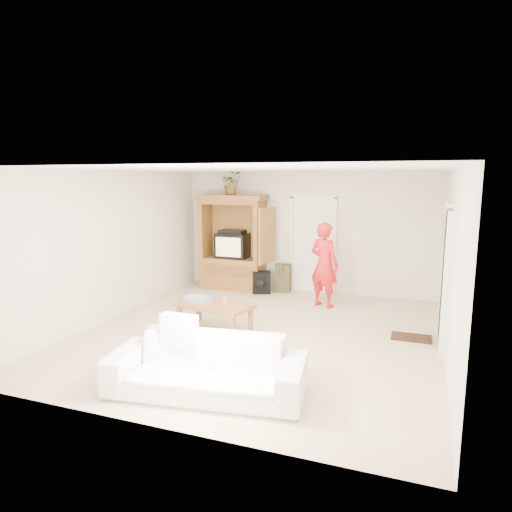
{
  "coord_description": "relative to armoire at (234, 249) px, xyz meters",
  "views": [
    {
      "loc": [
        2.37,
        -6.62,
        2.48
      ],
      "look_at": [
        -0.29,
        0.6,
        1.15
      ],
      "focal_mm": 32.0,
      "sensor_mm": 36.0,
      "label": 1
    }
  ],
  "objects": [
    {
      "name": "doormat",
      "position": [
        3.88,
        -2.06,
        -0.9
      ],
      "size": [
        0.6,
        0.4,
        0.02
      ],
      "primitive_type": "cube",
      "color": "#382316",
      "rests_on": "floor"
    },
    {
      "name": "door_back",
      "position": [
        1.73,
        0.31,
        0.11
      ],
      "size": [
        0.85,
        0.05,
        2.04
      ],
      "primitive_type": "cube",
      "color": "white",
      "rests_on": "floor"
    },
    {
      "name": "backpack_olive",
      "position": [
        1.14,
        0.06,
        -0.6
      ],
      "size": [
        0.35,
        0.28,
        0.62
      ],
      "primitive_type": null,
      "rotation": [
        0.0,
        0.0,
        0.11
      ],
      "color": "#47442B",
      "rests_on": "floor"
    },
    {
      "name": "backpack_black",
      "position": [
        0.75,
        -0.26,
        -0.67
      ],
      "size": [
        0.44,
        0.34,
        0.47
      ],
      "primitive_type": null,
      "rotation": [
        0.0,
        0.0,
        0.35
      ],
      "color": "black",
      "rests_on": "floor"
    },
    {
      "name": "sofa",
      "position": [
        1.7,
        -4.83,
        -0.58
      ],
      "size": [
        2.36,
        1.19,
        0.66
      ],
      "primitive_type": "imported",
      "rotation": [
        0.0,
        0.0,
        0.14
      ],
      "color": "white",
      "rests_on": "floor"
    },
    {
      "name": "wall_left",
      "position": [
        -1.17,
        -2.66,
        0.39
      ],
      "size": [
        0.0,
        6.0,
        6.0
      ],
      "primitive_type": "plane",
      "rotation": [
        1.57,
        0.0,
        1.57
      ],
      "color": "silver",
      "rests_on": "floor"
    },
    {
      "name": "doorway_right",
      "position": [
        4.3,
        -2.06,
        0.11
      ],
      "size": [
        0.05,
        0.9,
        2.04
      ],
      "primitive_type": "cube",
      "color": "black",
      "rests_on": "floor"
    },
    {
      "name": "ceiling",
      "position": [
        1.58,
        -2.66,
        1.69
      ],
      "size": [
        6.0,
        6.0,
        0.0
      ],
      "primitive_type": "plane",
      "rotation": [
        3.14,
        0.0,
        0.0
      ],
      "color": "white",
      "rests_on": "floor"
    },
    {
      "name": "man",
      "position": [
        2.21,
        -0.76,
        -0.09
      ],
      "size": [
        0.71,
        0.6,
        1.65
      ],
      "primitive_type": "imported",
      "rotation": [
        0.0,
        0.0,
        2.74
      ],
      "color": "red",
      "rests_on": "floor"
    },
    {
      "name": "towel",
      "position": [
        0.52,
        -2.76,
        -0.41
      ],
      "size": [
        0.42,
        0.34,
        0.08
      ],
      "primitive_type": "cube",
      "rotation": [
        0.0,
        0.0,
        -0.16
      ],
      "color": "#D8489E",
      "rests_on": "coffee_table"
    },
    {
      "name": "armoire",
      "position": [
        0.0,
        0.0,
        0.0
      ],
      "size": [
        1.82,
        1.14,
        2.1
      ],
      "color": "#97622E",
      "rests_on": "floor"
    },
    {
      "name": "coffee_table",
      "position": [
        0.83,
        -2.76,
        -0.51
      ],
      "size": [
        1.33,
        0.89,
        0.45
      ],
      "rotation": [
        0.0,
        0.0,
        -0.2
      ],
      "color": "brown",
      "rests_on": "floor"
    },
    {
      "name": "floor",
      "position": [
        1.58,
        -2.66,
        -0.91
      ],
      "size": [
        6.0,
        6.0,
        0.0
      ],
      "primitive_type": "plane",
      "color": "tan",
      "rests_on": "ground"
    },
    {
      "name": "framed_picture",
      "position": [
        4.31,
        -0.76,
        0.69
      ],
      "size": [
        0.03,
        0.6,
        0.48
      ],
      "primitive_type": "cube",
      "color": "black",
      "rests_on": "wall_right"
    },
    {
      "name": "plant",
      "position": [
        -0.02,
        -0.03,
        1.44
      ],
      "size": [
        0.59,
        0.56,
        0.51
      ],
      "primitive_type": "imported",
      "rotation": [
        0.0,
        0.0,
        0.48
      ],
      "color": "#4C7238",
      "rests_on": "armoire"
    },
    {
      "name": "candle",
      "position": [
        0.99,
        -2.71,
        -0.4
      ],
      "size": [
        0.08,
        0.08,
        0.1
      ],
      "primitive_type": "cylinder",
      "color": "tan",
      "rests_on": "coffee_table"
    },
    {
      "name": "wall_front",
      "position": [
        1.58,
        -5.66,
        0.39
      ],
      "size": [
        5.5,
        0.0,
        5.5
      ],
      "primitive_type": "plane",
      "rotation": [
        -1.57,
        0.0,
        0.0
      ],
      "color": "silver",
      "rests_on": "floor"
    },
    {
      "name": "wall_right",
      "position": [
        4.33,
        -2.66,
        0.39
      ],
      "size": [
        0.0,
        6.0,
        6.0
      ],
      "primitive_type": "plane",
      "rotation": [
        1.57,
        0.0,
        -1.57
      ],
      "color": "silver",
      "rests_on": "floor"
    },
    {
      "name": "wall_back",
      "position": [
        1.58,
        0.34,
        0.39
      ],
      "size": [
        5.5,
        0.0,
        5.5
      ],
      "primitive_type": "plane",
      "rotation": [
        1.57,
        0.0,
        0.0
      ],
      "color": "silver",
      "rests_on": "floor"
    }
  ]
}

